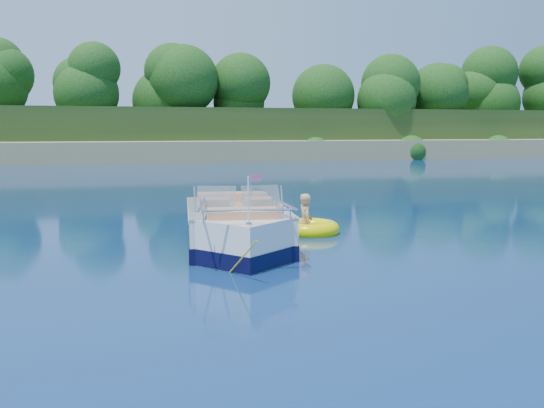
# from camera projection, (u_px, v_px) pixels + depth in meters

# --- Properties ---
(ground) EXTENTS (160.00, 160.00, 0.00)m
(ground) POSITION_uv_depth(u_px,v_px,m) (215.00, 299.00, 8.64)
(ground) COLOR #0B284F
(ground) RESTS_ON ground
(shoreline) EXTENTS (170.00, 59.00, 6.00)m
(shoreline) POSITION_uv_depth(u_px,v_px,m) (115.00, 141.00, 69.46)
(shoreline) COLOR #988658
(shoreline) RESTS_ON ground
(treeline) EXTENTS (150.00, 7.12, 8.19)m
(treeline) POSITION_uv_depth(u_px,v_px,m) (120.00, 88.00, 47.16)
(treeline) COLOR black
(treeline) RESTS_ON ground
(motorboat) EXTENTS (2.45, 5.56, 1.85)m
(motorboat) POSITION_uv_depth(u_px,v_px,m) (238.00, 231.00, 12.24)
(motorboat) COLOR white
(motorboat) RESTS_ON ground
(tow_tube) EXTENTS (1.81, 1.81, 0.37)m
(tow_tube) POSITION_uv_depth(u_px,v_px,m) (310.00, 229.00, 14.08)
(tow_tube) COLOR #FCED00
(tow_tube) RESTS_ON ground
(boy) EXTENTS (0.36, 0.76, 1.47)m
(boy) POSITION_uv_depth(u_px,v_px,m) (305.00, 233.00, 14.03)
(boy) COLOR tan
(boy) RESTS_ON ground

